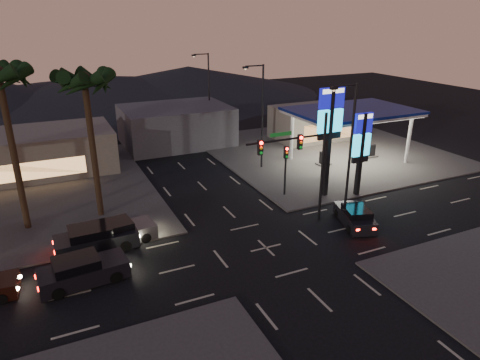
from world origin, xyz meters
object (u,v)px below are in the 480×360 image
pylon_sign_short (362,142)px  suv_station (355,216)px  car_lane_a_front (82,271)px  car_lane_b_front (118,233)px  traffic_signal_mast (302,155)px  car_lane_b_mid (95,239)px  pylon_sign_tall (330,121)px  gas_station (352,113)px

pylon_sign_short → suv_station: pylon_sign_short is taller
car_lane_a_front → suv_station: size_ratio=1.12×
car_lane_b_front → traffic_signal_mast: bearing=-12.5°
car_lane_b_mid → pylon_sign_tall: bearing=3.4°
pylon_sign_short → car_lane_a_front: (-22.18, -3.54, -3.91)m
gas_station → car_lane_b_mid: gas_station is taller
pylon_sign_tall → traffic_signal_mast: (-4.74, -3.51, -1.17)m
pylon_sign_short → suv_station: (-3.65, -4.27, -4.00)m
gas_station → car_lane_b_front: size_ratio=2.43×
car_lane_a_front → car_lane_b_mid: (1.15, 3.42, 0.04)m
traffic_signal_mast → car_lane_a_front: bearing=-176.1°
pylon_sign_tall → suv_station: pylon_sign_tall is taller
pylon_sign_tall → car_lane_a_front: bearing=-167.0°
gas_station → pylon_sign_short: size_ratio=1.74×
car_lane_b_mid → suv_station: (17.38, -4.16, -0.13)m
gas_station → traffic_signal_mast: (-12.24, -10.01, 0.15)m
pylon_sign_tall → car_lane_a_front: size_ratio=1.78×
traffic_signal_mast → car_lane_a_front: (-14.94, -1.02, -4.48)m
car_lane_b_mid → suv_station: size_ratio=1.15×
gas_station → pylon_sign_tall: bearing=-139.1°
pylon_sign_tall → pylon_sign_short: (2.50, -1.00, -1.74)m
gas_station → car_lane_b_mid: (-26.03, -7.62, -4.30)m
gas_station → pylon_sign_tall: pylon_sign_tall is taller
gas_station → car_lane_b_mid: size_ratio=2.33×
pylon_sign_short → car_lane_b_front: pylon_sign_short is taller
gas_station → car_lane_b_front: bearing=-163.5°
traffic_signal_mast → car_lane_b_mid: size_ratio=1.53×
car_lane_a_front → car_lane_b_front: car_lane_a_front is taller
gas_station → car_lane_a_front: (-27.18, -11.04, -4.34)m
car_lane_b_mid → gas_station: bearing=16.3°
traffic_signal_mast → car_lane_a_front: size_ratio=1.58×
car_lane_b_mid → car_lane_a_front: bearing=-108.6°
car_lane_b_front → suv_station: (15.92, -4.49, -0.08)m
car_lane_b_front → car_lane_b_mid: bearing=-167.2°
pylon_sign_short → suv_station: size_ratio=1.54×
traffic_signal_mast → suv_station: (3.59, -1.76, -4.57)m
traffic_signal_mast → pylon_sign_short: bearing=19.1°
gas_station → traffic_signal_mast: bearing=-140.7°
pylon_sign_tall → gas_station: bearing=40.9°
pylon_sign_short → car_lane_a_front: bearing=-170.9°
pylon_sign_short → car_lane_a_front: pylon_sign_short is taller
gas_station → suv_station: bearing=-126.3°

